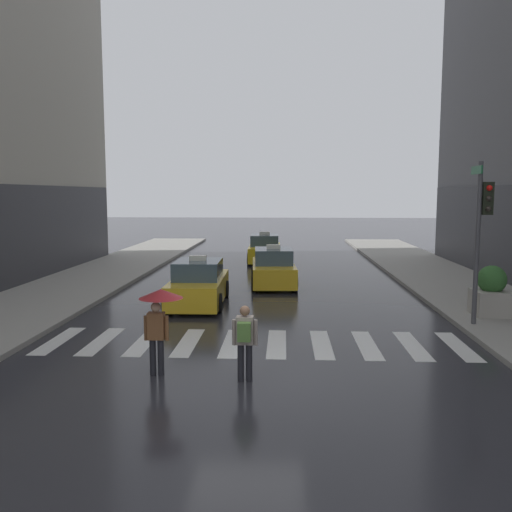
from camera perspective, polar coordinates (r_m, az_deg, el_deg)
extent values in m
plane|color=#26262B|center=(11.80, -0.98, -13.23)|extent=(160.00, 160.00, 0.00)
cube|color=silver|center=(15.88, -20.23, -8.40)|extent=(0.50, 2.80, 0.01)
cube|color=silver|center=(15.46, -16.09, -8.66)|extent=(0.50, 2.80, 0.01)
cube|color=silver|center=(15.11, -11.73, -8.89)|extent=(0.50, 2.80, 0.01)
cube|color=silver|center=(14.86, -7.19, -9.07)|extent=(0.50, 2.80, 0.01)
cube|color=silver|center=(14.70, -2.52, -9.19)|extent=(0.50, 2.80, 0.01)
cube|color=silver|center=(14.64, 2.22, -9.26)|extent=(0.50, 2.80, 0.01)
cube|color=silver|center=(14.67, 6.97, -9.27)|extent=(0.50, 2.80, 0.01)
cube|color=silver|center=(14.80, 11.67, -9.21)|extent=(0.50, 2.80, 0.01)
cube|color=silver|center=(15.03, 16.26, -9.10)|extent=(0.50, 2.80, 0.01)
cube|color=silver|center=(15.35, 20.68, -8.94)|extent=(0.50, 2.80, 0.01)
cylinder|color=#47474C|center=(17.05, 22.44, 1.21)|extent=(0.14, 0.14, 4.80)
cube|color=black|center=(17.06, 23.34, 5.64)|extent=(0.30, 0.26, 0.95)
sphere|color=red|center=(16.93, 23.55, 6.64)|extent=(0.17, 0.17, 0.17)
sphere|color=#28231E|center=(16.93, 23.50, 5.62)|extent=(0.17, 0.17, 0.17)
sphere|color=#28231E|center=(16.94, 23.45, 4.61)|extent=(0.17, 0.17, 0.17)
cube|color=#196638|center=(17.16, 22.40, 8.44)|extent=(0.04, 0.84, 0.24)
cube|color=gold|center=(19.66, -6.10, -3.52)|extent=(1.89, 4.53, 0.84)
cube|color=#384C5B|center=(19.44, -6.17, -1.42)|extent=(1.64, 2.13, 0.64)
cube|color=silver|center=(19.39, -6.19, -0.22)|extent=(0.60, 0.25, 0.18)
cylinder|color=black|center=(21.14, -7.89, -3.46)|extent=(0.23, 0.66, 0.66)
cylinder|color=black|center=(20.92, -3.26, -3.52)|extent=(0.23, 0.66, 0.66)
cylinder|color=black|center=(18.53, -9.30, -4.91)|extent=(0.23, 0.66, 0.66)
cylinder|color=black|center=(18.28, -4.02, -5.00)|extent=(0.23, 0.66, 0.66)
cube|color=#F2EAB2|center=(21.96, -6.91, -2.35)|extent=(0.20, 0.04, 0.14)
cube|color=#F2EAB2|center=(21.80, -3.64, -2.38)|extent=(0.20, 0.04, 0.14)
cube|color=gold|center=(23.69, 1.84, -1.75)|extent=(2.06, 4.60, 0.84)
cube|color=#384C5B|center=(23.49, 1.86, 0.00)|extent=(1.72, 2.19, 0.64)
cube|color=silver|center=(23.45, 1.86, 0.99)|extent=(0.61, 0.27, 0.18)
cylinder|color=black|center=(25.04, -0.23, -1.83)|extent=(0.26, 0.67, 0.66)
cylinder|color=black|center=(25.10, 3.67, -1.82)|extent=(0.26, 0.67, 0.66)
cylinder|color=black|center=(22.37, -0.21, -2.84)|extent=(0.26, 0.67, 0.66)
cylinder|color=black|center=(22.44, 4.16, -2.83)|extent=(0.26, 0.67, 0.66)
cube|color=#F2EAB2|center=(25.91, 0.26, -0.93)|extent=(0.20, 0.05, 0.14)
cube|color=#F2EAB2|center=(25.96, 3.04, -0.93)|extent=(0.20, 0.05, 0.14)
cube|color=yellow|center=(31.71, 0.92, 0.38)|extent=(1.88, 4.53, 0.84)
cube|color=#384C5B|center=(31.54, 0.92, 1.70)|extent=(1.64, 2.13, 0.64)
cube|color=silver|center=(31.51, 0.92, 2.44)|extent=(0.60, 0.25, 0.18)
cylinder|color=black|center=(33.10, -0.51, 0.24)|extent=(0.23, 0.66, 0.66)
cylinder|color=black|center=(33.07, 2.45, 0.23)|extent=(0.23, 0.66, 0.66)
cylinder|color=black|center=(30.42, -0.73, -0.32)|extent=(0.23, 0.66, 0.66)
cylinder|color=black|center=(30.39, 2.49, -0.34)|extent=(0.23, 0.66, 0.66)
cube|color=#F2EAB2|center=(33.98, -0.07, 0.87)|extent=(0.20, 0.04, 0.14)
cube|color=#F2EAB2|center=(33.96, 2.06, 0.86)|extent=(0.20, 0.04, 0.14)
cylinder|color=black|center=(12.31, -10.90, -10.49)|extent=(0.14, 0.14, 0.82)
cylinder|color=black|center=(12.27, -10.07, -10.54)|extent=(0.14, 0.14, 0.82)
cube|color=brown|center=(12.10, -10.56, -7.30)|extent=(0.36, 0.24, 0.60)
sphere|color=tan|center=(12.01, -10.60, -5.35)|extent=(0.22, 0.22, 0.22)
cylinder|color=brown|center=(12.17, -11.61, -7.49)|extent=(0.09, 0.09, 0.55)
cylinder|color=brown|center=(12.06, -9.48, -7.57)|extent=(0.09, 0.09, 0.55)
cylinder|color=#4C4C4C|center=(12.01, -10.03, -5.93)|extent=(0.02, 0.02, 1.00)
cone|color=maroon|center=(11.92, -10.07, -3.96)|extent=(0.96, 0.96, 0.20)
cylinder|color=black|center=(11.74, -1.63, -11.23)|extent=(0.14, 0.14, 0.82)
cylinder|color=black|center=(11.73, -0.74, -11.25)|extent=(0.14, 0.14, 0.82)
cube|color=gray|center=(11.54, -1.19, -7.88)|extent=(0.36, 0.24, 0.60)
sphere|color=brown|center=(11.44, -1.20, -5.84)|extent=(0.22, 0.22, 0.22)
cylinder|color=gray|center=(11.57, -2.34, -8.10)|extent=(0.09, 0.09, 0.55)
cylinder|color=gray|center=(11.53, -0.04, -8.14)|extent=(0.09, 0.09, 0.55)
cube|color=#4C7233|center=(11.32, -1.27, -8.06)|extent=(0.28, 0.18, 0.40)
cube|color=#A8A399|center=(18.76, 23.66, -4.57)|extent=(1.10, 1.10, 0.80)
sphere|color=#33662D|center=(18.63, 23.77, -2.30)|extent=(0.90, 0.90, 0.90)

